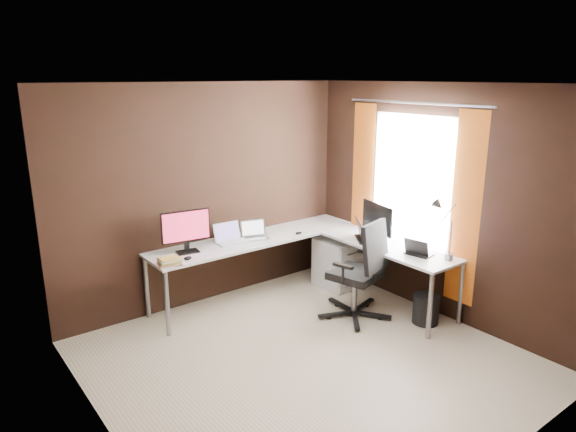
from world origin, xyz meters
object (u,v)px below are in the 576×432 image
at_px(laptop_black_big, 365,236).
at_px(book_stack, 170,261).
at_px(laptop_silver, 254,234).
at_px(drawer_pedestal, 337,263).
at_px(laptop_black_small, 418,251).
at_px(office_chair, 358,289).
at_px(monitor_right, 377,220).
at_px(desk_lamp, 442,222).
at_px(monitor_left, 186,229).
at_px(wastebasket, 426,309).
at_px(laptop_white, 229,238).

distance_m(laptop_black_big, book_stack, 2.22).
bearing_deg(laptop_silver, book_stack, -152.64).
distance_m(drawer_pedestal, laptop_black_small, 1.27).
bearing_deg(office_chair, laptop_silver, 101.79).
xyz_separation_m(monitor_right, desk_lamp, (0.07, -0.82, 0.15)).
bearing_deg(monitor_left, drawer_pedestal, -3.52).
bearing_deg(book_stack, wastebasket, -33.70).
height_order(laptop_black_big, wastebasket, laptop_black_big).
distance_m(laptop_black_small, office_chair, 0.76).
distance_m(desk_lamp, wastebasket, 0.98).
xyz_separation_m(monitor_right, office_chair, (-0.47, -0.20, -0.66)).
bearing_deg(laptop_black_small, laptop_white, 30.40).
distance_m(laptop_white, wastebasket, 2.30).
bearing_deg(laptop_black_small, monitor_right, -10.85).
distance_m(laptop_silver, laptop_black_big, 1.29).
height_order(monitor_left, book_stack, monitor_left).
distance_m(drawer_pedestal, laptop_silver, 1.16).
bearing_deg(laptop_black_big, laptop_silver, 84.63).
relative_size(monitor_right, laptop_white, 1.60).
bearing_deg(monitor_left, monitor_right, -18.58).
bearing_deg(drawer_pedestal, monitor_left, 168.11).
relative_size(monitor_left, laptop_black_small, 1.76).
bearing_deg(monitor_right, laptop_black_small, -168.92).
relative_size(laptop_silver, laptop_black_big, 0.79).
bearing_deg(desk_lamp, monitor_right, 70.39).
bearing_deg(laptop_white, wastebasket, -48.86).
bearing_deg(laptop_black_big, monitor_left, 100.26).
xyz_separation_m(monitor_left, laptop_black_big, (1.82, -0.87, -0.21)).
xyz_separation_m(office_chair, wastebasket, (0.48, -0.55, -0.16)).
bearing_deg(office_chair, laptop_white, 111.87).
height_order(monitor_left, monitor_right, monitor_left).
xyz_separation_m(laptop_silver, wastebasket, (1.05, -1.70, -0.62)).
distance_m(laptop_silver, office_chair, 1.36).
xyz_separation_m(laptop_black_big, laptop_black_small, (0.07, -0.71, -0.01)).
xyz_separation_m(desk_lamp, wastebasket, (-0.06, 0.07, -0.97)).
distance_m(drawer_pedestal, laptop_black_big, 0.68).
height_order(monitor_left, office_chair, monitor_left).
distance_m(laptop_black_small, desk_lamp, 0.43).
xyz_separation_m(desk_lamp, office_chair, (-0.54, 0.62, -0.81)).
relative_size(drawer_pedestal, laptop_silver, 1.72).
relative_size(laptop_black_small, desk_lamp, 0.47).
xyz_separation_m(drawer_pedestal, laptop_black_small, (0.05, -1.18, 0.47)).
relative_size(monitor_right, laptop_black_small, 1.77).
distance_m(monitor_right, office_chair, 0.84).
relative_size(desk_lamp, office_chair, 0.58).
bearing_deg(drawer_pedestal, laptop_white, 162.52).
relative_size(laptop_black_small, wastebasket, 0.94).
distance_m(laptop_white, laptop_black_small, 2.09).
distance_m(monitor_left, wastebasket, 2.70).
distance_m(drawer_pedestal, wastebasket, 1.34).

